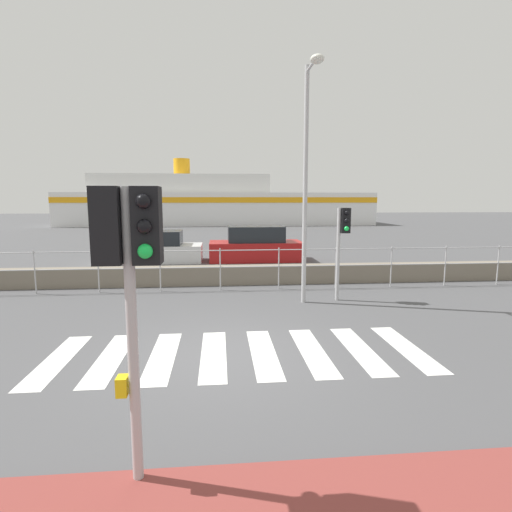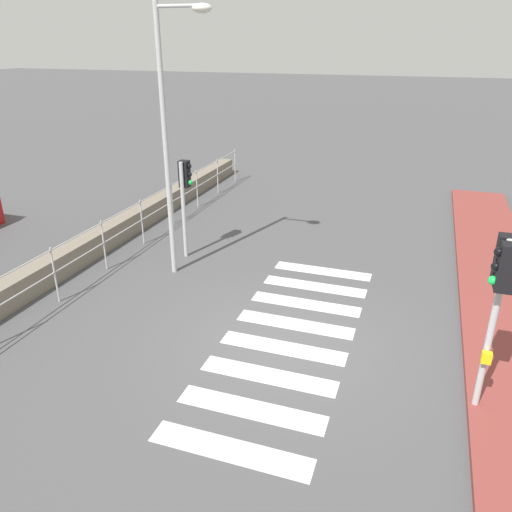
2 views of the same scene
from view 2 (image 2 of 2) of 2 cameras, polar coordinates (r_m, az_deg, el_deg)
ground_plane at (r=9.69m, az=3.35°, el=-10.00°), size 160.00×160.00×0.00m
crosswalk at (r=9.94m, az=3.84°, el=-9.05°), size 6.75×2.40×0.01m
seawall at (r=12.37m, az=-24.87°, el=-2.88°), size 24.18×0.55×0.60m
harbor_fence at (r=11.59m, az=-22.15°, el=-1.17°), size 21.80×0.04×1.30m
traffic_light_near at (r=7.75m, az=26.26°, el=-2.65°), size 0.58×0.41×2.87m
traffic_light_far at (r=13.01m, az=-8.17°, el=7.78°), size 0.34×0.32×2.55m
streetlamp at (r=11.50m, az=-9.43°, el=15.50°), size 0.32×1.30×6.12m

